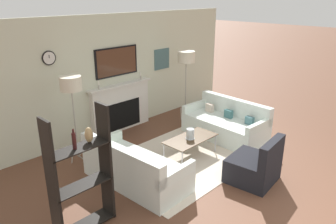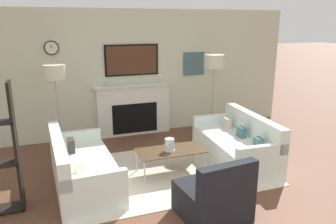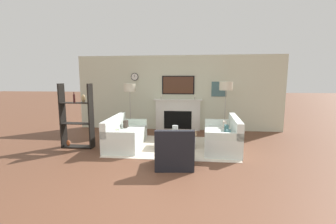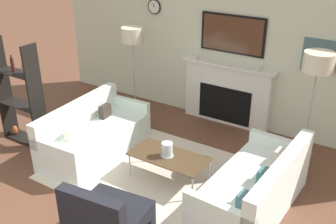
# 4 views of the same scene
# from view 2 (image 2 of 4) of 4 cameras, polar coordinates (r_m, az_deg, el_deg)

# --- Properties ---
(fireplace_wall) EXTENTS (7.47, 0.28, 2.70)m
(fireplace_wall) POSITION_cam_2_polar(r_m,az_deg,el_deg) (7.20, -6.25, 5.67)
(fireplace_wall) COLOR beige
(fireplace_wall) RESTS_ON ground_plane
(area_rug) EXTENTS (3.31, 2.20, 0.01)m
(area_rug) POSITION_cam_2_polar(r_m,az_deg,el_deg) (5.57, -0.51, -10.38)
(area_rug) COLOR beige
(area_rug) RESTS_ON ground_plane
(couch_left) EXTENTS (0.95, 1.93, 0.80)m
(couch_left) POSITION_cam_2_polar(r_m,az_deg,el_deg) (5.21, -14.93, -9.55)
(couch_left) COLOR white
(couch_left) RESTS_ON ground_plane
(couch_right) EXTENTS (0.97, 1.91, 0.85)m
(couch_right) POSITION_cam_2_polar(r_m,az_deg,el_deg) (6.00, 11.83, -5.74)
(couch_right) COLOR white
(couch_right) RESTS_ON ground_plane
(armchair) EXTENTS (0.87, 0.84, 0.84)m
(armchair) POSITION_cam_2_polar(r_m,az_deg,el_deg) (4.33, 8.03, -14.57)
(armchair) COLOR black
(armchair) RESTS_ON ground_plane
(coffee_table) EXTENTS (1.11, 0.56, 0.40)m
(coffee_table) POSITION_cam_2_polar(r_m,az_deg,el_deg) (5.42, 0.48, -6.90)
(coffee_table) COLOR #4C3823
(coffee_table) RESTS_ON ground_plane
(hurricane_candle) EXTENTS (0.18, 0.18, 0.21)m
(hurricane_candle) POSITION_cam_2_polar(r_m,az_deg,el_deg) (5.36, 0.26, -5.82)
(hurricane_candle) COLOR silver
(hurricane_candle) RESTS_ON coffee_table
(floor_lamp_left) EXTENTS (0.39, 0.39, 1.71)m
(floor_lamp_left) POSITION_cam_2_polar(r_m,az_deg,el_deg) (6.22, -19.15, 6.38)
(floor_lamp_left) COLOR #9E998E
(floor_lamp_left) RESTS_ON ground_plane
(floor_lamp_right) EXTENTS (0.43, 0.43, 1.78)m
(floor_lamp_right) POSITION_cam_2_polar(r_m,az_deg,el_deg) (7.01, 8.00, 8.58)
(floor_lamp_right) COLOR #9E998E
(floor_lamp_right) RESTS_ON ground_plane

